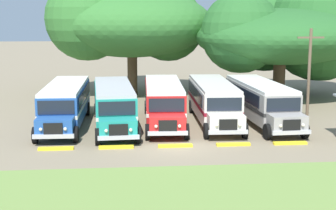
{
  "coord_description": "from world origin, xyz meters",
  "views": [
    {
      "loc": [
        -2.96,
        -28.36,
        7.72
      ],
      "look_at": [
        0.0,
        4.74,
        1.6
      ],
      "focal_mm": 54.14,
      "sensor_mm": 36.0,
      "label": 1
    }
  ],
  "objects_px": {
    "parked_bus_slot_0": "(65,103)",
    "parked_bus_slot_2": "(164,101)",
    "secondary_tree": "(286,33)",
    "parked_bus_slot_4": "(261,100)",
    "parked_bus_slot_3": "(214,100)",
    "parked_bus_slot_1": "(114,103)",
    "broad_shade_tree": "(129,22)",
    "utility_pole": "(309,75)"
  },
  "relations": [
    {
      "from": "parked_bus_slot_4",
      "to": "utility_pole",
      "type": "relative_size",
      "value": 1.64
    },
    {
      "from": "parked_bus_slot_1",
      "to": "secondary_tree",
      "type": "xyz_separation_m",
      "value": [
        15.5,
        11.12,
        4.3
      ]
    },
    {
      "from": "parked_bus_slot_2",
      "to": "parked_bus_slot_3",
      "type": "bearing_deg",
      "value": 91.55
    },
    {
      "from": "secondary_tree",
      "to": "parked_bus_slot_1",
      "type": "bearing_deg",
      "value": -144.34
    },
    {
      "from": "parked_bus_slot_2",
      "to": "broad_shade_tree",
      "type": "height_order",
      "value": "broad_shade_tree"
    },
    {
      "from": "parked_bus_slot_0",
      "to": "parked_bus_slot_2",
      "type": "relative_size",
      "value": 1.0
    },
    {
      "from": "parked_bus_slot_4",
      "to": "broad_shade_tree",
      "type": "bearing_deg",
      "value": -150.09
    },
    {
      "from": "parked_bus_slot_3",
      "to": "parked_bus_slot_2",
      "type": "bearing_deg",
      "value": -89.39
    },
    {
      "from": "parked_bus_slot_0",
      "to": "broad_shade_tree",
      "type": "height_order",
      "value": "broad_shade_tree"
    },
    {
      "from": "parked_bus_slot_4",
      "to": "secondary_tree",
      "type": "bearing_deg",
      "value": 150.96
    },
    {
      "from": "utility_pole",
      "to": "parked_bus_slot_0",
      "type": "bearing_deg",
      "value": 172.97
    },
    {
      "from": "parked_bus_slot_0",
      "to": "parked_bus_slot_3",
      "type": "height_order",
      "value": "same"
    },
    {
      "from": "parked_bus_slot_0",
      "to": "parked_bus_slot_1",
      "type": "bearing_deg",
      "value": 80.24
    },
    {
      "from": "secondary_tree",
      "to": "parked_bus_slot_3",
      "type": "bearing_deg",
      "value": -129.32
    },
    {
      "from": "parked_bus_slot_2",
      "to": "secondary_tree",
      "type": "relative_size",
      "value": 0.65
    },
    {
      "from": "parked_bus_slot_0",
      "to": "parked_bus_slot_2",
      "type": "height_order",
      "value": "same"
    },
    {
      "from": "parked_bus_slot_0",
      "to": "secondary_tree",
      "type": "distance_m",
      "value": 21.97
    },
    {
      "from": "parked_bus_slot_4",
      "to": "parked_bus_slot_0",
      "type": "bearing_deg",
      "value": -94.67
    },
    {
      "from": "parked_bus_slot_2",
      "to": "parked_bus_slot_4",
      "type": "height_order",
      "value": "same"
    },
    {
      "from": "parked_bus_slot_4",
      "to": "broad_shade_tree",
      "type": "relative_size",
      "value": 0.71
    },
    {
      "from": "secondary_tree",
      "to": "parked_bus_slot_4",
      "type": "bearing_deg",
      "value": -115.66
    },
    {
      "from": "parked_bus_slot_0",
      "to": "broad_shade_tree",
      "type": "bearing_deg",
      "value": 161.94
    },
    {
      "from": "parked_bus_slot_1",
      "to": "broad_shade_tree",
      "type": "bearing_deg",
      "value": 171.31
    },
    {
      "from": "parked_bus_slot_4",
      "to": "broad_shade_tree",
      "type": "height_order",
      "value": "broad_shade_tree"
    },
    {
      "from": "parked_bus_slot_2",
      "to": "parked_bus_slot_4",
      "type": "distance_m",
      "value": 6.86
    },
    {
      "from": "broad_shade_tree",
      "to": "utility_pole",
      "type": "bearing_deg",
      "value": -52.66
    },
    {
      "from": "parked_bus_slot_0",
      "to": "parked_bus_slot_1",
      "type": "xyz_separation_m",
      "value": [
        3.33,
        -0.64,
        0.0
      ]
    },
    {
      "from": "secondary_tree",
      "to": "parked_bus_slot_2",
      "type": "bearing_deg",
      "value": -139.38
    },
    {
      "from": "parked_bus_slot_4",
      "to": "parked_bus_slot_2",
      "type": "bearing_deg",
      "value": -97.36
    },
    {
      "from": "parked_bus_slot_4",
      "to": "parked_bus_slot_1",
      "type": "bearing_deg",
      "value": -91.55
    },
    {
      "from": "parked_bus_slot_2",
      "to": "parked_bus_slot_3",
      "type": "relative_size",
      "value": 1.0
    },
    {
      "from": "broad_shade_tree",
      "to": "secondary_tree",
      "type": "distance_m",
      "value": 14.51
    },
    {
      "from": "parked_bus_slot_4",
      "to": "secondary_tree",
      "type": "height_order",
      "value": "secondary_tree"
    },
    {
      "from": "parked_bus_slot_2",
      "to": "parked_bus_slot_4",
      "type": "xyz_separation_m",
      "value": [
        6.84,
        -0.48,
        0.0
      ]
    },
    {
      "from": "broad_shade_tree",
      "to": "secondary_tree",
      "type": "height_order",
      "value": "secondary_tree"
    },
    {
      "from": "parked_bus_slot_2",
      "to": "parked_bus_slot_3",
      "type": "xyz_separation_m",
      "value": [
        3.54,
        -0.04,
        0.0
      ]
    },
    {
      "from": "utility_pole",
      "to": "secondary_tree",
      "type": "bearing_deg",
      "value": 79.05
    },
    {
      "from": "parked_bus_slot_3",
      "to": "utility_pole",
      "type": "distance_m",
      "value": 6.73
    },
    {
      "from": "broad_shade_tree",
      "to": "secondary_tree",
      "type": "relative_size",
      "value": 0.91
    },
    {
      "from": "parked_bus_slot_3",
      "to": "parked_bus_slot_1",
      "type": "bearing_deg",
      "value": -82.51
    },
    {
      "from": "parked_bus_slot_2",
      "to": "secondary_tree",
      "type": "xyz_separation_m",
      "value": [
        12.02,
        10.31,
        4.3
      ]
    },
    {
      "from": "utility_pole",
      "to": "parked_bus_slot_3",
      "type": "bearing_deg",
      "value": 160.48
    }
  ]
}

